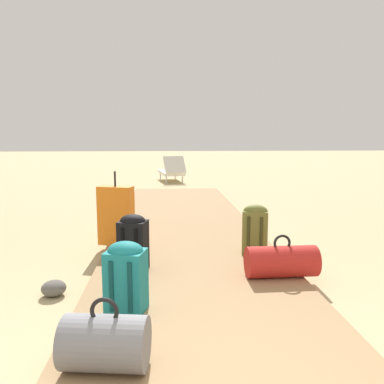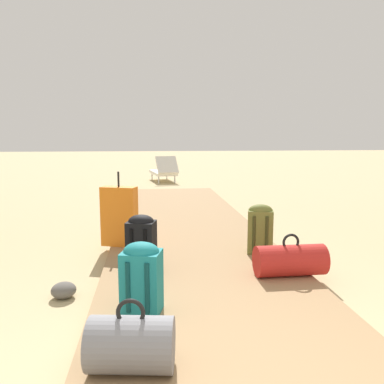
# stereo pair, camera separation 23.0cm
# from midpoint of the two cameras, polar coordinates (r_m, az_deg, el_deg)

# --- Properties ---
(ground_plane) EXTENTS (60.00, 60.00, 0.00)m
(ground_plane) POSITION_cam_midpoint_polar(r_m,az_deg,el_deg) (4.74, -1.05, -8.85)
(ground_plane) COLOR tan
(boardwalk) EXTENTS (1.99, 8.53, 0.08)m
(boardwalk) POSITION_cam_midpoint_polar(r_m,az_deg,el_deg) (5.55, -1.87, -5.87)
(boardwalk) COLOR #9E7A51
(boardwalk) RESTS_ON ground
(backpack_black) EXTENTS (0.31, 0.28, 0.56)m
(backpack_black) POSITION_cam_midpoint_polar(r_m,az_deg,el_deg) (3.88, -9.08, -7.13)
(backpack_black) COLOR black
(backpack_black) RESTS_ON boardwalk
(backpack_olive) EXTENTS (0.31, 0.25, 0.56)m
(backpack_olive) POSITION_cam_midpoint_polar(r_m,az_deg,el_deg) (4.44, 8.42, -5.16)
(backpack_olive) COLOR olive
(backpack_olive) RESTS_ON boardwalk
(duffel_bag_red) EXTENTS (0.66, 0.30, 0.41)m
(duffel_bag_red) POSITION_cam_midpoint_polar(r_m,az_deg,el_deg) (3.83, 12.40, -9.66)
(duffel_bag_red) COLOR red
(duffel_bag_red) RESTS_ON boardwalk
(duffel_bag_grey) EXTENTS (0.51, 0.38, 0.43)m
(duffel_bag_grey) POSITION_cam_midpoint_polar(r_m,az_deg,el_deg) (2.39, -11.73, -20.83)
(duffel_bag_grey) COLOR slate
(duffel_bag_grey) RESTS_ON boardwalk
(backpack_teal) EXTENTS (0.33, 0.30, 0.54)m
(backpack_teal) POSITION_cam_midpoint_polar(r_m,az_deg,el_deg) (3.01, -9.57, -11.93)
(backpack_teal) COLOR #197A7F
(backpack_teal) RESTS_ON boardwalk
(suitcase_orange) EXTENTS (0.45, 0.30, 0.89)m
(suitcase_orange) POSITION_cam_midpoint_polar(r_m,az_deg,el_deg) (4.79, -11.86, -3.46)
(suitcase_orange) COLOR orange
(suitcase_orange) RESTS_ON boardwalk
(lounge_chair) EXTENTS (0.84, 1.62, 0.78)m
(lounge_chair) POSITION_cam_midpoint_polar(r_m,az_deg,el_deg) (11.84, -4.66, 3.08)
(lounge_chair) COLOR white
(lounge_chair) RESTS_ON ground
(rock_left_near) EXTENTS (0.29, 0.30, 0.14)m
(rock_left_near) POSITION_cam_midpoint_polar(r_m,az_deg,el_deg) (3.70, -19.90, -13.29)
(rock_left_near) COLOR #5B5651
(rock_left_near) RESTS_ON ground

